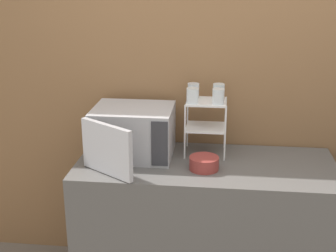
{
  "coord_description": "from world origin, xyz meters",
  "views": [
    {
      "loc": [
        0.07,
        -2.27,
        1.99
      ],
      "look_at": [
        -0.24,
        0.37,
        1.1
      ],
      "focal_mm": 50.0,
      "sensor_mm": 36.0,
      "label": 1
    }
  ],
  "objects_px": {
    "glass_front_left": "(192,96)",
    "glass_back_left": "(193,91)",
    "glass_back_right": "(219,91)",
    "bowl": "(204,163)",
    "dish_rack": "(206,116)",
    "glass_front_right": "(218,96)",
    "microwave": "(132,132)"
  },
  "relations": [
    {
      "from": "glass_front_right",
      "to": "bowl",
      "type": "xyz_separation_m",
      "value": [
        -0.07,
        -0.2,
        -0.35
      ]
    },
    {
      "from": "glass_front_right",
      "to": "bowl",
      "type": "distance_m",
      "value": 0.41
    },
    {
      "from": "glass_front_right",
      "to": "bowl",
      "type": "height_order",
      "value": "glass_front_right"
    },
    {
      "from": "glass_back_left",
      "to": "glass_back_right",
      "type": "bearing_deg",
      "value": 2.15
    },
    {
      "from": "glass_front_left",
      "to": "glass_back_left",
      "type": "height_order",
      "value": "same"
    },
    {
      "from": "dish_rack",
      "to": "glass_back_left",
      "type": "xyz_separation_m",
      "value": [
        -0.08,
        0.06,
        0.14
      ]
    },
    {
      "from": "dish_rack",
      "to": "glass_back_left",
      "type": "distance_m",
      "value": 0.18
    },
    {
      "from": "glass_back_left",
      "to": "glass_front_left",
      "type": "bearing_deg",
      "value": -88.95
    },
    {
      "from": "glass_front_left",
      "to": "glass_back_left",
      "type": "xyz_separation_m",
      "value": [
        -0.0,
        0.12,
        0.0
      ]
    },
    {
      "from": "glass_back_right",
      "to": "bowl",
      "type": "bearing_deg",
      "value": -102.15
    },
    {
      "from": "dish_rack",
      "to": "glass_front_left",
      "type": "distance_m",
      "value": 0.18
    },
    {
      "from": "glass_front_right",
      "to": "glass_back_left",
      "type": "xyz_separation_m",
      "value": [
        -0.16,
        0.12,
        0.0
      ]
    },
    {
      "from": "dish_rack",
      "to": "glass_back_left",
      "type": "relative_size",
      "value": 3.73
    },
    {
      "from": "glass_back_left",
      "to": "microwave",
      "type": "bearing_deg",
      "value": -156.66
    },
    {
      "from": "glass_back_right",
      "to": "bowl",
      "type": "height_order",
      "value": "glass_back_right"
    },
    {
      "from": "glass_front_left",
      "to": "glass_front_right",
      "type": "bearing_deg",
      "value": 0.24
    },
    {
      "from": "dish_rack",
      "to": "bowl",
      "type": "distance_m",
      "value": 0.33
    },
    {
      "from": "microwave",
      "to": "bowl",
      "type": "xyz_separation_m",
      "value": [
        0.45,
        -0.16,
        -0.12
      ]
    },
    {
      "from": "bowl",
      "to": "microwave",
      "type": "bearing_deg",
      "value": 160.64
    },
    {
      "from": "microwave",
      "to": "glass_front_right",
      "type": "relative_size",
      "value": 6.82
    },
    {
      "from": "bowl",
      "to": "glass_back_right",
      "type": "bearing_deg",
      "value": 77.85
    },
    {
      "from": "glass_back_left",
      "to": "bowl",
      "type": "xyz_separation_m",
      "value": [
        0.09,
        -0.32,
        -0.35
      ]
    },
    {
      "from": "glass_front_left",
      "to": "bowl",
      "type": "height_order",
      "value": "glass_front_left"
    },
    {
      "from": "microwave",
      "to": "glass_front_left",
      "type": "bearing_deg",
      "value": 5.76
    },
    {
      "from": "microwave",
      "to": "glass_back_right",
      "type": "relative_size",
      "value": 6.82
    },
    {
      "from": "microwave",
      "to": "dish_rack",
      "type": "xyz_separation_m",
      "value": [
        0.45,
        0.1,
        0.09
      ]
    },
    {
      "from": "glass_back_right",
      "to": "glass_front_right",
      "type": "bearing_deg",
      "value": -90.29
    },
    {
      "from": "dish_rack",
      "to": "glass_back_left",
      "type": "bearing_deg",
      "value": 144.61
    },
    {
      "from": "dish_rack",
      "to": "glass_front_left",
      "type": "bearing_deg",
      "value": -143.61
    },
    {
      "from": "dish_rack",
      "to": "glass_front_left",
      "type": "height_order",
      "value": "glass_front_left"
    },
    {
      "from": "glass_back_right",
      "to": "glass_back_left",
      "type": "relative_size",
      "value": 1.0
    },
    {
      "from": "glass_front_left",
      "to": "bowl",
      "type": "xyz_separation_m",
      "value": [
        0.09,
        -0.2,
        -0.35
      ]
    }
  ]
}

